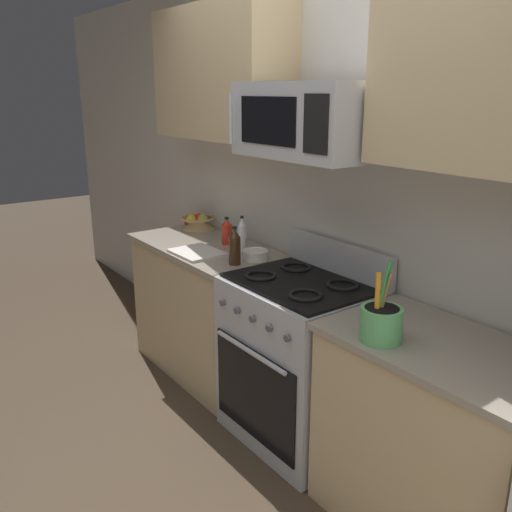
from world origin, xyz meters
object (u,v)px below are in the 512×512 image
object	(u,v)px
microwave	(309,120)
apple_loose	(189,222)
bottle_soy	(235,247)
bottle_hot_sauce	(227,232)
cutting_board	(197,252)
fruit_basket	(198,221)
range_oven	(299,359)
utensil_crock	(381,322)
prep_bowl	(255,254)
bottle_vinegar	(242,235)

from	to	relation	value
microwave	apple_loose	size ratio (longest dim) A/B	9.95
apple_loose	bottle_soy	bearing A→B (deg)	-14.23
microwave	bottle_hot_sauce	world-z (taller)	microwave
cutting_board	bottle_soy	size ratio (longest dim) A/B	1.40
fruit_basket	bottle_soy	distance (m)	0.92
microwave	fruit_basket	distance (m)	1.59
range_oven	fruit_basket	distance (m)	1.46
utensil_crock	apple_loose	world-z (taller)	utensil_crock
range_oven	cutting_board	size ratio (longest dim) A/B	3.44
fruit_basket	range_oven	bearing A→B (deg)	-7.81
utensil_crock	cutting_board	size ratio (longest dim) A/B	1.06
microwave	bottle_soy	xyz separation A→B (m)	(-0.49, -0.11, -0.73)
apple_loose	bottle_hot_sauce	xyz separation A→B (m)	(0.57, -0.04, 0.04)
fruit_basket	cutting_board	bearing A→B (deg)	-31.21
fruit_basket	apple_loose	size ratio (longest dim) A/B	3.29
utensil_crock	fruit_basket	bearing A→B (deg)	169.92
bottle_hot_sauce	prep_bowl	xyz separation A→B (m)	(0.39, -0.05, -0.05)
bottle_soy	prep_bowl	world-z (taller)	bottle_soy
utensil_crock	fruit_basket	distance (m)	2.10
cutting_board	bottle_soy	distance (m)	0.34
fruit_basket	apple_loose	world-z (taller)	fruit_basket
fruit_basket	bottle_soy	bearing A→B (deg)	-17.22
cutting_board	prep_bowl	bearing A→B (deg)	35.02
apple_loose	cutting_board	xyz separation A→B (m)	(0.65, -0.31, -0.03)
cutting_board	bottle_hot_sauce	xyz separation A→B (m)	(-0.08, 0.27, 0.07)
apple_loose	prep_bowl	distance (m)	0.97
fruit_basket	apple_loose	distance (m)	0.09
cutting_board	prep_bowl	distance (m)	0.38
microwave	utensil_crock	bearing A→B (deg)	-16.37
microwave	range_oven	bearing A→B (deg)	-89.96
range_oven	apple_loose	size ratio (longest dim) A/B	14.40
apple_loose	range_oven	bearing A→B (deg)	-6.29
range_oven	utensil_crock	xyz separation A→B (m)	(0.70, -0.18, 0.51)
prep_bowl	utensil_crock	bearing A→B (deg)	-11.75
fruit_basket	bottle_soy	xyz separation A→B (m)	(0.88, -0.27, 0.05)
fruit_basket	bottle_soy	size ratio (longest dim) A/B	1.10
prep_bowl	range_oven	bearing A→B (deg)	-7.92
range_oven	microwave	xyz separation A→B (m)	(-0.00, 0.03, 1.27)
bottle_vinegar	bottle_hot_sauce	xyz separation A→B (m)	(-0.20, 0.02, -0.02)
fruit_basket	bottle_hot_sauce	xyz separation A→B (m)	(0.48, -0.07, 0.03)
bottle_vinegar	prep_bowl	size ratio (longest dim) A/B	1.47
microwave	prep_bowl	world-z (taller)	microwave
fruit_basket	bottle_hot_sauce	world-z (taller)	bottle_hot_sauce
utensil_crock	bottle_soy	world-z (taller)	utensil_crock
bottle_soy	prep_bowl	xyz separation A→B (m)	(-0.01, 0.15, -0.07)
apple_loose	bottle_vinegar	world-z (taller)	bottle_vinegar
apple_loose	cutting_board	size ratio (longest dim) A/B	0.24
range_oven	utensil_crock	distance (m)	0.89
fruit_basket	bottle_vinegar	xyz separation A→B (m)	(0.68, -0.08, 0.05)
range_oven	cutting_board	xyz separation A→B (m)	(-0.81, -0.15, 0.44)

